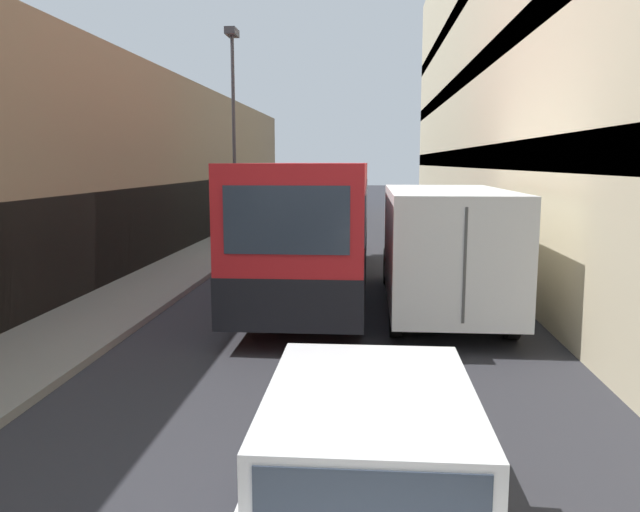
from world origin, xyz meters
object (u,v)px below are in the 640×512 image
car_hatchback (370,489)px  bus (317,223)px  street_lamp (233,101)px  panel_van (298,210)px  box_truck (440,241)px

car_hatchback → bus: 11.33m
street_lamp → panel_van: bearing=75.5°
car_hatchback → street_lamp: 18.36m
car_hatchback → street_lamp: street_lamp is taller
car_hatchback → street_lamp: bearing=105.3°
box_truck → street_lamp: street_lamp is taller
street_lamp → car_hatchback: bearing=-74.7°
bus → box_truck: 3.47m
box_truck → street_lamp: (-6.24, 7.87, 3.77)m
box_truck → panel_van: box_truck is taller
bus → box_truck: bus is taller
street_lamp → box_truck: bearing=-51.6°
car_hatchback → box_truck: (1.54, 9.29, 0.74)m
street_lamp → bus: bearing=-60.6°
bus → box_truck: (2.88, -1.92, -0.18)m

